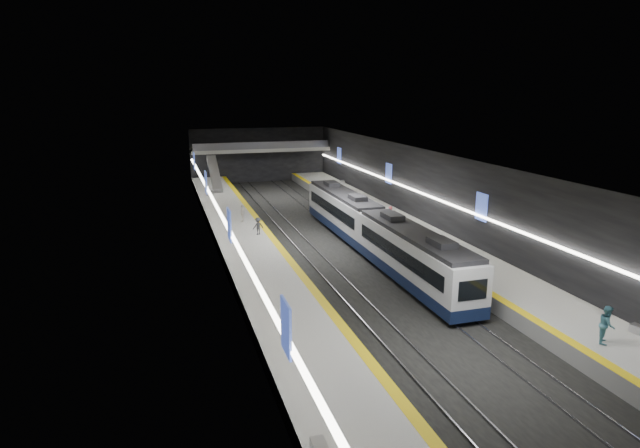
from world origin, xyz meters
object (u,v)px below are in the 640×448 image
object	(u,v)px
bench_left_far	(210,192)
passenger_right_a	(391,217)
train	(373,229)
passenger_left_a	(242,213)
passenger_right_b	(607,325)
passenger_left_b	(258,226)
escalator	(214,173)
bench_right_far	(343,182)

from	to	relation	value
bench_left_far	passenger_right_a	size ratio (longest dim) A/B	1.09
train	passenger_left_a	bearing A→B (deg)	131.84
train	passenger_right_b	world-z (taller)	train
bench_left_far	passenger_left_b	world-z (taller)	passenger_left_b
escalator	train	bearing A→B (deg)	-71.43
bench_right_far	passenger_right_b	size ratio (longest dim) A/B	0.82
escalator	passenger_left_a	bearing A→B (deg)	-88.11
passenger_right_a	passenger_left_a	world-z (taller)	passenger_right_a
escalator	passenger_right_b	xyz separation A→B (m)	(14.36, -50.14, -0.91)
bench_left_far	passenger_left_a	size ratio (longest dim) A/B	1.21
train	passenger_right_a	xyz separation A→B (m)	(3.68, 4.65, -0.25)
passenger_left_a	passenger_left_b	distance (m)	5.18
bench_left_far	train	bearing A→B (deg)	-50.37
bench_left_far	bench_right_far	xyz separation A→B (m)	(18.03, 2.41, -0.05)
passenger_right_a	bench_right_far	bearing A→B (deg)	13.98
train	passenger_right_b	distance (m)	20.84
escalator	passenger_left_a	distance (m)	19.35
bench_right_far	bench_left_far	bearing A→B (deg)	-157.92
train	escalator	distance (m)	31.41
bench_right_far	passenger_left_a	distance (m)	23.91
bench_left_far	escalator	bearing A→B (deg)	92.82
bench_left_far	bench_right_far	bearing A→B (deg)	23.84
escalator	passenger_left_a	xyz separation A→B (m)	(0.64, -19.31, -1.05)
passenger_right_b	escalator	bearing A→B (deg)	59.43
passenger_right_a	passenger_right_b	size ratio (longest dim) A/B	0.96
bench_left_far	passenger_right_b	bearing A→B (deg)	-55.22
passenger_left_b	passenger_left_a	bearing A→B (deg)	-100.11
escalator	passenger_right_b	bearing A→B (deg)	-74.02
passenger_right_b	passenger_left_b	bearing A→B (deg)	70.52
train	passenger_left_b	xyz separation A→B (m)	(-8.77, 5.32, -0.43)
train	passenger_right_b	xyz separation A→B (m)	(4.36, -20.37, -0.21)
train	bench_left_far	xyz separation A→B (m)	(-11.03, 25.46, -0.94)
passenger_left_a	passenger_right_b	bearing A→B (deg)	36.71
escalator	passenger_left_a	size ratio (longest dim) A/B	4.70
passenger_right_b	passenger_left_b	world-z (taller)	passenger_right_b
bench_left_far	passenger_right_b	size ratio (longest dim) A/B	1.04
passenger_left_a	passenger_right_a	bearing A→B (deg)	78.72
bench_right_far	passenger_left_a	bearing A→B (deg)	-118.76
bench_left_far	bench_right_far	size ratio (longest dim) A/B	1.27
bench_left_far	bench_right_far	world-z (taller)	bench_left_far
bench_left_far	passenger_left_b	size ratio (longest dim) A/B	1.34
bench_right_far	passenger_right_b	distance (m)	48.32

